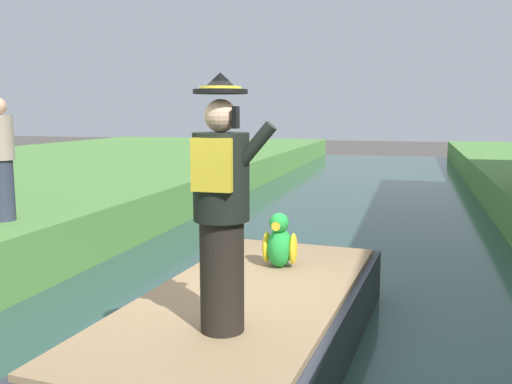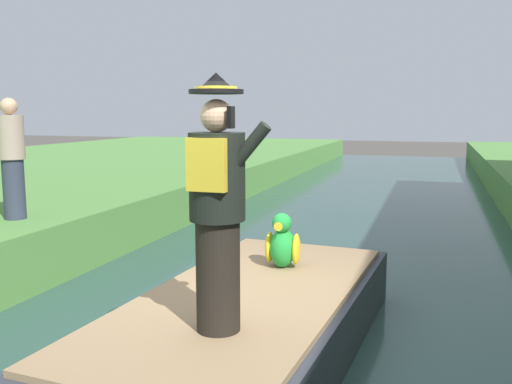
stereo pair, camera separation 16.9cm
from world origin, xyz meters
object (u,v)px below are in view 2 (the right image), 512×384
at_px(person_pirate, 218,205).
at_px(parrot_plush, 283,244).
at_px(boat, 247,326).
at_px(person_bystander, 12,158).

height_order(person_pirate, parrot_plush, person_pirate).
xyz_separation_m(boat, person_pirate, (0.08, -0.86, 1.23)).
relative_size(person_pirate, person_bystander, 1.16).
bearing_deg(parrot_plush, boat, -95.61).
bearing_deg(person_bystander, boat, -21.43).
relative_size(person_pirate, parrot_plush, 3.25).
bearing_deg(person_pirate, parrot_plush, 86.77).
bearing_deg(parrot_plush, person_bystander, 171.07).
relative_size(boat, person_bystander, 2.70).
distance_m(boat, parrot_plush, 1.04).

